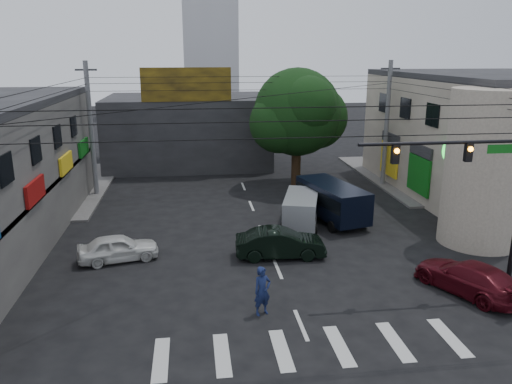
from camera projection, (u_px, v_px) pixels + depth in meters
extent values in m
plane|color=black|center=(286.00, 288.00, 21.20)|extent=(160.00, 160.00, 0.00)
cube|color=#514F4C|center=(461.00, 175.00, 40.63)|extent=(16.00, 16.00, 0.15)
cube|color=gray|center=(505.00, 137.00, 34.80)|extent=(14.00, 18.00, 8.00)
cylinder|color=gray|center=(485.00, 168.00, 25.33)|extent=(4.00, 4.00, 8.00)
cube|color=#232326|center=(188.00, 130.00, 44.73)|extent=(14.00, 10.00, 6.00)
cube|color=olive|center=(186.00, 85.00, 38.89)|extent=(7.00, 0.30, 2.60)
cylinder|color=black|center=(296.00, 156.00, 37.35)|extent=(0.70, 0.70, 4.40)
sphere|color=black|center=(297.00, 112.00, 36.46)|extent=(6.40, 6.40, 6.40)
cylinder|color=black|center=(445.00, 143.00, 19.31)|extent=(7.00, 0.14, 0.14)
cube|color=black|center=(468.00, 152.00, 19.54)|extent=(0.28, 0.22, 0.75)
cube|color=black|center=(395.00, 154.00, 19.16)|extent=(0.28, 0.22, 0.75)
sphere|color=orange|center=(471.00, 149.00, 19.37)|extent=(0.20, 0.20, 0.20)
sphere|color=orange|center=(397.00, 151.00, 18.99)|extent=(0.20, 0.20, 0.20)
cube|color=#0E6315|center=(504.00, 149.00, 19.70)|extent=(1.40, 0.06, 0.35)
cylinder|color=#59595B|center=(91.00, 130.00, 33.93)|extent=(0.32, 0.32, 9.20)
cylinder|color=#59595B|center=(387.00, 125.00, 36.57)|extent=(0.32, 0.32, 9.20)
imported|color=black|center=(280.00, 243.00, 24.29)|extent=(2.02, 4.52, 1.43)
imported|color=silver|center=(118.00, 248.00, 23.91)|extent=(3.11, 4.41, 1.29)
imported|color=#460A12|center=(468.00, 277.00, 20.67)|extent=(5.45, 6.13, 1.36)
imported|color=#131D44|center=(262.00, 291.00, 18.86)|extent=(1.02, 0.95, 1.93)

